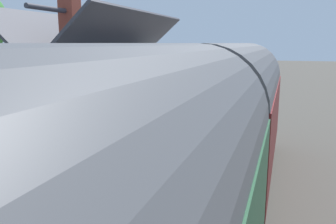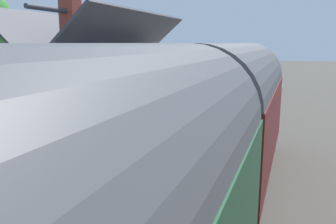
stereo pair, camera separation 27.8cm
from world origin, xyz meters
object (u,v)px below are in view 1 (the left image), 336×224
object	(u,v)px
station_sign_board	(196,87)
planter_under_sign	(195,107)
planter_by_door	(173,87)
lamp_post_platform	(17,109)
bench_by_lamp	(198,89)
station_building	(101,91)

from	to	relation	value
station_sign_board	planter_under_sign	bearing A→B (deg)	-166.25
planter_by_door	planter_under_sign	xyz separation A→B (m)	(-6.99, -3.41, -0.00)
planter_by_door	lamp_post_platform	world-z (taller)	lamp_post_platform
bench_by_lamp	planter_under_sign	xyz separation A→B (m)	(-5.86, -1.36, -0.08)
lamp_post_platform	station_sign_board	world-z (taller)	lamp_post_platform
lamp_post_platform	planter_under_sign	bearing A→B (deg)	-1.75
station_building	planter_by_door	size ratio (longest dim) A/B	10.20
bench_by_lamp	planter_under_sign	bearing A→B (deg)	-166.92
bench_by_lamp	planter_by_door	xyz separation A→B (m)	(1.14, 2.05, -0.07)
station_building	lamp_post_platform	distance (m)	8.05
lamp_post_platform	station_sign_board	bearing A→B (deg)	0.14
station_building	planter_by_door	distance (m)	10.72
planter_by_door	station_sign_board	distance (m)	6.30
bench_by_lamp	station_sign_board	world-z (taller)	station_sign_board
planter_under_sign	bench_by_lamp	bearing A→B (deg)	13.08
planter_under_sign	lamp_post_platform	size ratio (longest dim) A/B	0.25
station_building	lamp_post_platform	bearing A→B (deg)	-160.41
bench_by_lamp	station_sign_board	xyz separation A→B (m)	(-4.33, -0.99, 0.71)
bench_by_lamp	planter_under_sign	distance (m)	6.01
station_building	station_sign_board	bearing A→B (deg)	-27.08
bench_by_lamp	planter_by_door	size ratio (longest dim) A/B	1.78
planter_under_sign	station_sign_board	bearing A→B (deg)	13.75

